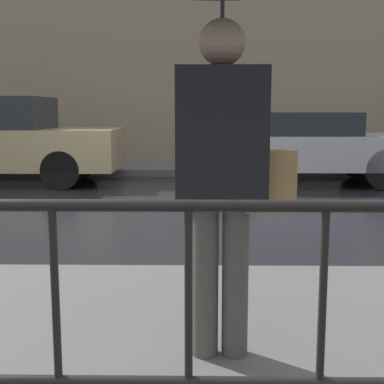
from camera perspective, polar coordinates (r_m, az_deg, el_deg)
The scene contains 6 objects.
ground_plane at distance 7.75m, azimuth -8.02°, elevation -1.52°, with size 80.00×80.00×0.00m, color black.
sidewalk_far at distance 12.09m, azimuth -4.82°, elevation 2.58°, with size 28.00×2.07×0.14m.
lane_marking at distance 7.75m, azimuth -8.02°, elevation -1.49°, with size 25.20×0.12×0.01m.
building_storefront at distance 13.35m, azimuth -4.49°, elevation 17.62°, with size 28.00×0.30×6.85m.
pedestrian at distance 2.61m, azimuth 3.38°, elevation 18.41°, with size 1.09×1.09×2.08m.
car_silver at distance 10.09m, azimuth 11.51°, elevation 4.82°, with size 4.12×1.71×1.32m.
Camera 1 is at (1.19, -7.53, 1.38)m, focal length 50.00 mm.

